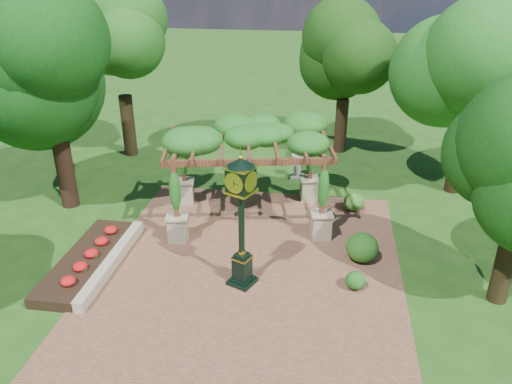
# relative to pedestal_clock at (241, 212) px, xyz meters

# --- Properties ---
(ground) EXTENTS (120.00, 120.00, 0.00)m
(ground) POSITION_rel_pedestal_clock_xyz_m (0.10, -0.23, -2.61)
(ground) COLOR #1E4714
(ground) RESTS_ON ground
(brick_plaza) EXTENTS (10.00, 12.00, 0.04)m
(brick_plaza) POSITION_rel_pedestal_clock_xyz_m (0.10, 0.77, -2.59)
(brick_plaza) COLOR brown
(brick_plaza) RESTS_ON ground
(border_wall) EXTENTS (0.35, 5.00, 0.40)m
(border_wall) POSITION_rel_pedestal_clock_xyz_m (-4.50, 0.27, -2.41)
(border_wall) COLOR #C6B793
(border_wall) RESTS_ON ground
(flower_bed) EXTENTS (1.50, 5.00, 0.36)m
(flower_bed) POSITION_rel_pedestal_clock_xyz_m (-5.40, 0.27, -2.43)
(flower_bed) COLOR red
(flower_bed) RESTS_ON ground
(pedestal_clock) EXTENTS (1.14, 1.14, 4.36)m
(pedestal_clock) POSITION_rel_pedestal_clock_xyz_m (0.00, 0.00, 0.00)
(pedestal_clock) COLOR black
(pedestal_clock) RESTS_ON brick_plaza
(pergola) EXTENTS (6.72, 4.92, 3.84)m
(pergola) POSITION_rel_pedestal_clock_xyz_m (-0.51, 4.33, 0.54)
(pergola) COLOR tan
(pergola) RESTS_ON brick_plaza
(sundial) EXTENTS (0.63, 0.63, 1.14)m
(sundial) POSITION_rel_pedestal_clock_xyz_m (1.10, 8.73, -2.11)
(sundial) COLOR gray
(sundial) RESTS_ON ground
(shrub_front) EXTENTS (0.75, 0.75, 0.58)m
(shrub_front) POSITION_rel_pedestal_clock_xyz_m (3.56, 0.25, -2.28)
(shrub_front) COLOR #205719
(shrub_front) RESTS_ON brick_plaza
(shrub_mid) EXTENTS (1.37, 1.37, 1.00)m
(shrub_mid) POSITION_rel_pedestal_clock_xyz_m (3.81, 1.92, -2.07)
(shrub_mid) COLOR #235A19
(shrub_mid) RESTS_ON brick_plaza
(shrub_back) EXTENTS (0.90, 0.90, 0.75)m
(shrub_back) POSITION_rel_pedestal_clock_xyz_m (3.64, 5.66, -2.20)
(shrub_back) COLOR #326B1F
(shrub_back) RESTS_ON brick_plaza
(tree_west_near) EXTENTS (4.88, 4.88, 8.25)m
(tree_west_near) POSITION_rel_pedestal_clock_xyz_m (-8.12, 4.43, 3.06)
(tree_west_near) COLOR black
(tree_west_near) RESTS_ON ground
(tree_west_far) EXTENTS (3.80, 3.80, 8.13)m
(tree_west_far) POSITION_rel_pedestal_clock_xyz_m (-7.83, 10.51, 2.95)
(tree_west_far) COLOR black
(tree_west_far) RESTS_ON ground
(tree_north) EXTENTS (4.30, 4.30, 7.31)m
(tree_north) POSITION_rel_pedestal_clock_xyz_m (3.07, 12.66, 2.41)
(tree_north) COLOR #362215
(tree_north) RESTS_ON ground
(tree_east_far) EXTENTS (4.87, 4.87, 9.19)m
(tree_east_far) POSITION_rel_pedestal_clock_xyz_m (8.06, 8.33, 3.70)
(tree_east_far) COLOR black
(tree_east_far) RESTS_ON ground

